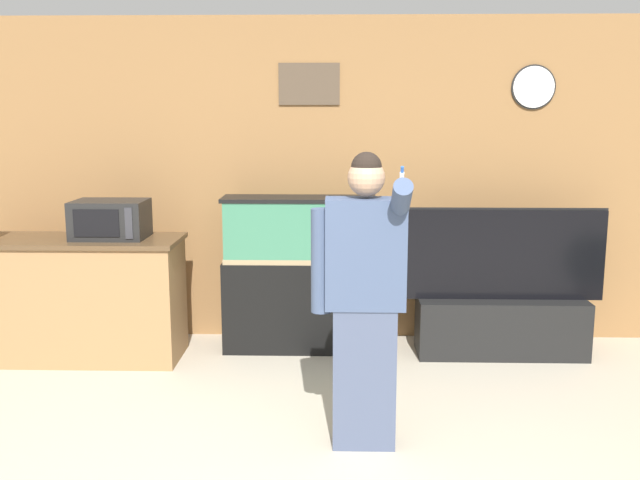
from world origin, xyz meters
The scene contains 6 objects.
wall_back_paneled centered at (0.00, 2.93, 1.30)m, with size 10.00×0.08×2.60m.
counter_island centered at (-1.83, 2.30, 0.47)m, with size 1.68×0.60×0.93m.
microwave centered at (-1.50, 2.32, 1.07)m, with size 0.53×0.38×0.28m.
aquarium_on_stand centered at (-0.11, 2.55, 0.61)m, with size 1.18×0.35×1.21m.
tv_on_stand centered at (1.45, 2.46, 0.34)m, with size 1.54×0.40×1.14m.
person_standing centered at (0.33, 0.91, 0.86)m, with size 0.52×0.39×1.65m.
Camera 1 is at (0.19, -2.86, 1.86)m, focal length 40.00 mm.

